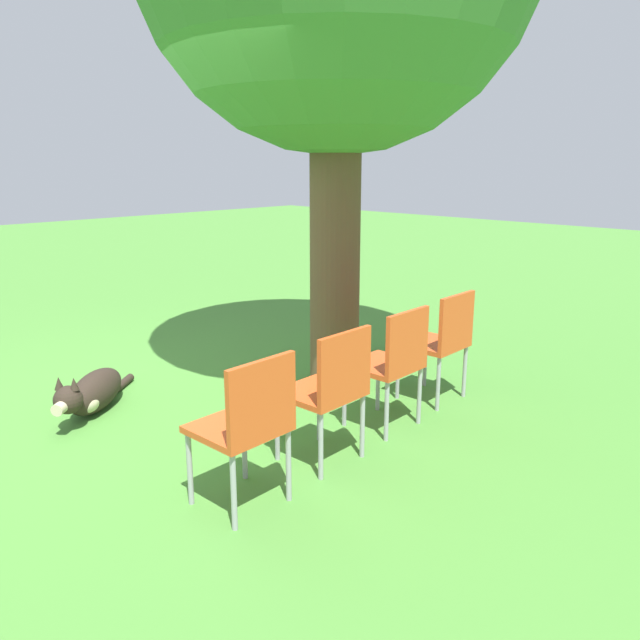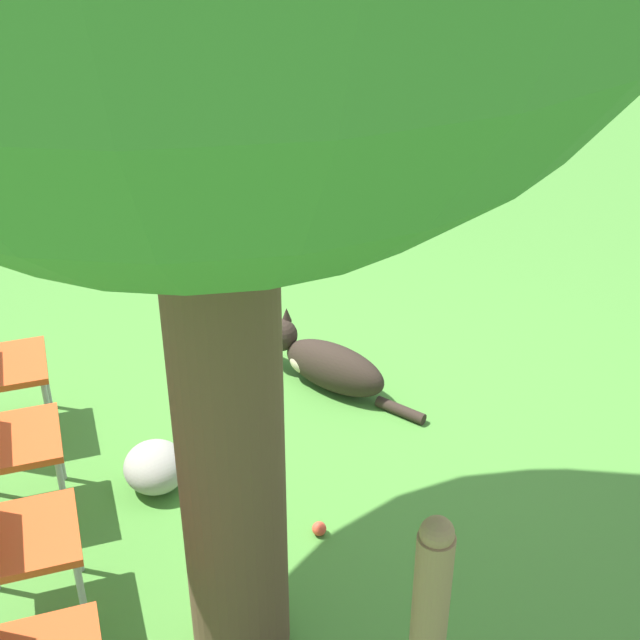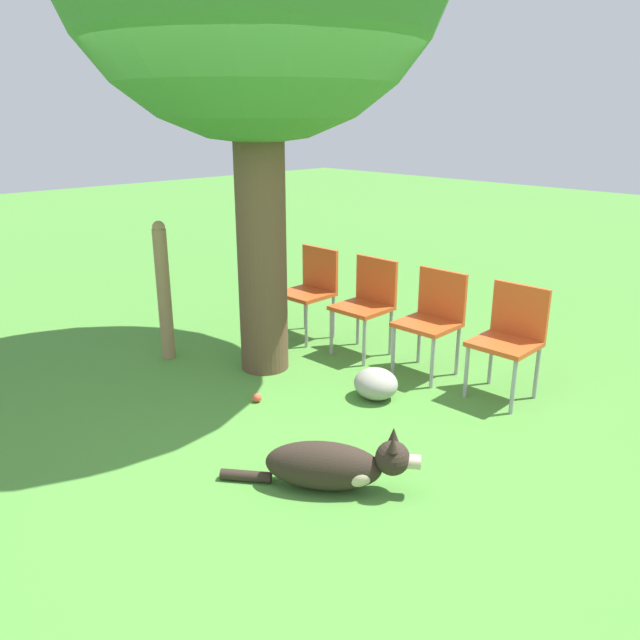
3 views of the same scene
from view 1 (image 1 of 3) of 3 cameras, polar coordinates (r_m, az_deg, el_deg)
ground_plane at (r=5.02m, az=-11.51°, el=-6.81°), size 30.00×30.00×0.00m
dog at (r=4.85m, az=-20.16°, el=-6.29°), size 0.77×0.96×0.38m
fence_post at (r=5.86m, az=3.06°, el=2.74°), size 0.12×0.12×1.20m
red_chair_0 at (r=3.26m, az=-6.64°, el=-9.12°), size 0.44×0.45×0.85m
red_chair_1 at (r=3.71m, az=0.90°, el=-6.02°), size 0.44×0.45×0.85m
red_chair_2 at (r=4.22m, az=6.65°, el=-3.56°), size 0.44×0.45×0.85m
red_chair_3 at (r=4.77m, az=11.09°, el=-1.63°), size 0.44×0.45×0.85m
tennis_ball at (r=5.18m, az=-6.20°, el=-5.50°), size 0.07×0.07×0.07m
garden_rock at (r=4.32m, az=-6.17°, el=-8.50°), size 0.32×0.34×0.23m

